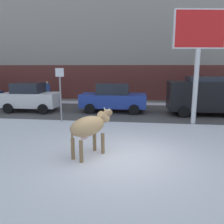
# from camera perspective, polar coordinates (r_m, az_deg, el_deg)

# --- Properties ---
(ground_plane) EXTENTS (120.00, 120.00, 0.00)m
(ground_plane) POSITION_cam_1_polar(r_m,az_deg,el_deg) (7.65, 2.18, -10.99)
(ground_plane) COLOR white
(road_strip) EXTENTS (60.00, 5.60, 0.01)m
(road_strip) POSITION_cam_1_polar(r_m,az_deg,el_deg) (14.83, 4.76, 0.03)
(road_strip) COLOR #514F4C
(road_strip) RESTS_ON ground
(building_facade) EXTENTS (44.00, 6.10, 13.00)m
(building_facade) POSITION_cam_1_polar(r_m,az_deg,el_deg) (22.08, 5.96, 20.62)
(building_facade) COLOR gray
(building_facade) RESTS_ON ground
(cow_tan) EXTENTS (1.38, 1.82, 1.54)m
(cow_tan) POSITION_cam_1_polar(r_m,az_deg,el_deg) (7.43, -5.65, -3.65)
(cow_tan) COLOR tan
(cow_tan) RESTS_ON ground
(billboard) EXTENTS (2.52, 0.59, 5.56)m
(billboard) POSITION_cam_1_polar(r_m,az_deg,el_deg) (12.27, 20.96, 17.22)
(billboard) COLOR silver
(billboard) RESTS_ON ground
(car_white_hatchback) EXTENTS (3.52, 1.95, 1.86)m
(car_white_hatchback) POSITION_cam_1_polar(r_m,az_deg,el_deg) (15.82, -19.68, 3.50)
(car_white_hatchback) COLOR white
(car_white_hatchback) RESTS_ON ground
(car_blue_sedan) EXTENTS (4.22, 2.02, 1.84)m
(car_blue_sedan) POSITION_cam_1_polar(r_m,az_deg,el_deg) (14.76, 0.31, 3.57)
(car_blue_sedan) COLOR #233D9E
(car_blue_sedan) RESTS_ON ground
(car_black_van) EXTENTS (4.62, 2.16, 2.32)m
(car_black_van) POSITION_cam_1_polar(r_m,az_deg,el_deg) (14.85, 22.82, 4.03)
(car_black_van) COLOR black
(car_black_van) RESTS_ON ground
(pedestrian_near_billboard) EXTENTS (0.36, 0.24, 1.73)m
(pedestrian_near_billboard) POSITION_cam_1_polar(r_m,az_deg,el_deg) (18.11, 19.48, 4.28)
(pedestrian_near_billboard) COLOR #282833
(pedestrian_near_billboard) RESTS_ON ground
(pedestrian_by_cars) EXTENTS (0.36, 0.24, 1.73)m
(pedestrian_by_cars) POSITION_cam_1_polar(r_m,az_deg,el_deg) (19.22, -15.80, 4.87)
(pedestrian_by_cars) COLOR #282833
(pedestrian_by_cars) RESTS_ON ground
(pedestrian_far_left) EXTENTS (0.36, 0.24, 1.73)m
(pedestrian_far_left) POSITION_cam_1_polar(r_m,az_deg,el_deg) (18.17, 20.31, 4.24)
(pedestrian_far_left) COLOR #282833
(pedestrian_far_left) RESTS_ON ground
(street_sign) EXTENTS (0.44, 0.08, 2.82)m
(street_sign) POSITION_cam_1_polar(r_m,az_deg,el_deg) (12.27, -12.79, 5.28)
(street_sign) COLOR gray
(street_sign) RESTS_ON ground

